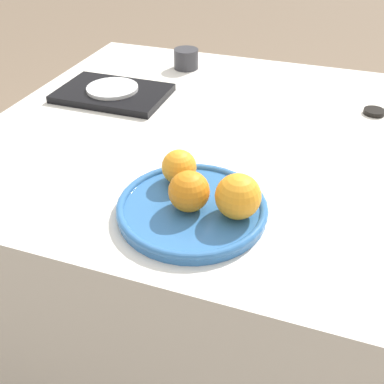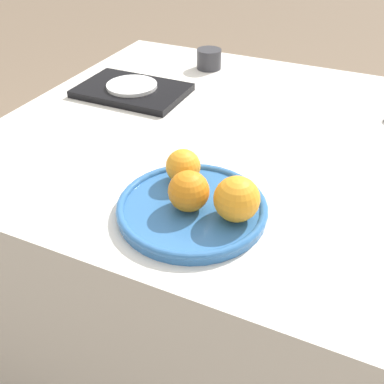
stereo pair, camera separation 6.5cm
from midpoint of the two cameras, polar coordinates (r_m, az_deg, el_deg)
name	(u,v)px [view 1 (the left image)]	position (r m, az deg, el deg)	size (l,w,h in m)	color
ground_plane	(234,322)	(1.60, 4.11, -16.22)	(12.00, 12.00, 0.00)	#7A6651
table	(240,243)	(1.33, 4.77, -6.57)	(1.31, 1.07, 0.73)	silver
fruit_platter	(192,208)	(0.85, -2.19, -2.10)	(0.29, 0.29, 0.03)	#336BAD
orange_0	(189,191)	(0.82, -2.66, 0.02)	(0.08, 0.08, 0.08)	orange
orange_1	(179,167)	(0.89, -3.74, 3.13)	(0.07, 0.07, 0.07)	orange
orange_2	(238,196)	(0.80, 3.56, -0.63)	(0.08, 0.08, 0.08)	orange
serving_tray	(113,93)	(1.34, -11.42, 12.16)	(0.31, 0.20, 0.02)	black
side_plate	(112,88)	(1.33, -11.49, 12.74)	(0.15, 0.15, 0.01)	white
cup_0	(186,59)	(1.51, -2.03, 16.53)	(0.08, 0.08, 0.06)	#333338
soy_dish	(374,112)	(1.29, 20.81, 9.47)	(0.06, 0.06, 0.01)	black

